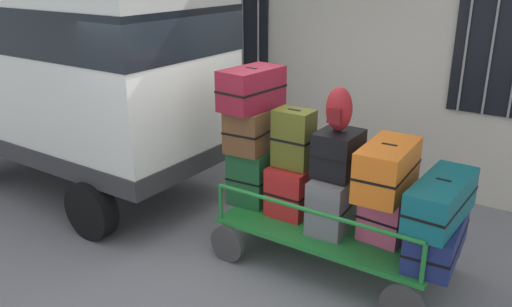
% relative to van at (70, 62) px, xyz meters
% --- Properties ---
extents(ground_plane, '(40.00, 40.00, 0.00)m').
position_rel_van_xyz_m(ground_plane, '(2.78, -0.08, -1.79)').
color(ground_plane, slate).
extents(building_wall, '(12.00, 0.38, 5.00)m').
position_rel_van_xyz_m(building_wall, '(2.78, 2.64, 0.71)').
color(building_wall, beige).
rests_on(building_wall, ground).
extents(van, '(4.33, 2.08, 2.92)m').
position_rel_van_xyz_m(van, '(0.00, 0.00, 0.00)').
color(van, silver).
rests_on(van, ground).
extents(luggage_cart, '(2.34, 1.24, 0.46)m').
position_rel_van_xyz_m(luggage_cart, '(3.96, 0.08, -1.41)').
color(luggage_cart, '#1E722D').
rests_on(luggage_cart, ground).
extents(cart_railing, '(2.22, 1.11, 0.41)m').
position_rel_van_xyz_m(cart_railing, '(3.96, 0.08, -1.00)').
color(cart_railing, '#1E722D').
rests_on(cart_railing, luggage_cart).
extents(suitcase_left_bottom, '(0.48, 0.54, 0.64)m').
position_rel_van_xyz_m(suitcase_left_bottom, '(2.91, 0.12, -1.01)').
color(suitcase_left_bottom, '#194C28').
rests_on(suitcase_left_bottom, luggage_cart).
extents(suitcase_left_middle, '(0.46, 0.53, 0.48)m').
position_rel_van_xyz_m(suitcase_left_middle, '(2.91, 0.05, -0.46)').
color(suitcase_left_middle, brown).
rests_on(suitcase_left_middle, suitcase_left_bottom).
extents(suitcase_left_top, '(0.47, 0.77, 0.44)m').
position_rel_van_xyz_m(suitcase_left_top, '(2.91, 0.09, 0.00)').
color(suitcase_left_top, maroon).
rests_on(suitcase_left_top, suitcase_left_middle).
extents(suitcase_midleft_bottom, '(0.44, 0.51, 0.55)m').
position_rel_van_xyz_m(suitcase_midleft_bottom, '(3.44, 0.11, -1.06)').
color(suitcase_midleft_bottom, '#B21E1E').
rests_on(suitcase_midleft_bottom, luggage_cart).
extents(suitcase_midleft_middle, '(0.42, 0.30, 0.63)m').
position_rel_van_xyz_m(suitcase_midleft_middle, '(3.44, 0.10, -0.47)').
color(suitcase_midleft_middle, '#4C5119').
rests_on(suitcase_midleft_middle, suitcase_midleft_bottom).
extents(suitcase_center_bottom, '(0.42, 0.75, 0.57)m').
position_rel_van_xyz_m(suitcase_center_bottom, '(3.96, 0.08, -1.05)').
color(suitcase_center_bottom, slate).
rests_on(suitcase_center_bottom, luggage_cart).
extents(suitcase_center_middle, '(0.41, 0.48, 0.47)m').
position_rel_van_xyz_m(suitcase_center_middle, '(3.96, 0.09, -0.53)').
color(suitcase_center_middle, black).
rests_on(suitcase_center_middle, suitcase_center_bottom).
extents(suitcase_midright_bottom, '(0.46, 0.33, 0.52)m').
position_rel_van_xyz_m(suitcase_midright_bottom, '(4.48, 0.06, -1.07)').
color(suitcase_midright_bottom, '#CC4C72').
rests_on(suitcase_midright_bottom, luggage_cart).
extents(suitcase_midright_middle, '(0.46, 0.85, 0.49)m').
position_rel_van_xyz_m(suitcase_midright_middle, '(4.48, 0.06, -0.57)').
color(suitcase_midright_middle, orange).
rests_on(suitcase_midright_middle, suitcase_midright_bottom).
extents(suitcase_right_bottom, '(0.51, 1.06, 0.37)m').
position_rel_van_xyz_m(suitcase_right_bottom, '(5.01, 0.10, -1.15)').
color(suitcase_right_bottom, navy).
rests_on(suitcase_right_bottom, luggage_cart).
extents(suitcase_right_middle, '(0.42, 1.03, 0.41)m').
position_rel_van_xyz_m(suitcase_right_middle, '(5.01, 0.06, -0.76)').
color(suitcase_right_middle, '#0F5960').
rests_on(suitcase_right_middle, suitcase_right_bottom).
extents(backpack, '(0.27, 0.22, 0.44)m').
position_rel_van_xyz_m(backpack, '(3.94, 0.08, -0.07)').
color(backpack, maroon).
rests_on(backpack, suitcase_center_middle).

